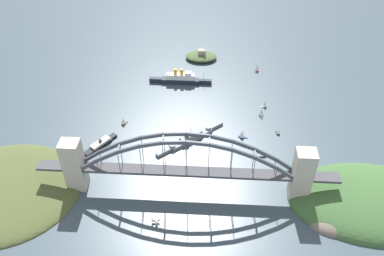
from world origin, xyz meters
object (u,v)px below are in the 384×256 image
Objects in this scene: small_boat_0 at (261,112)px; small_boat_3 at (278,131)px; small_boat_2 at (264,156)px; channel_marker_buoy at (144,172)px; harbor_ferry_steamer at (100,144)px; naval_cruiser at (190,138)px; harbor_arch_bridge at (187,169)px; ocean_liner at (180,79)px; small_boat_4 at (242,134)px; small_boat_5 at (123,121)px; small_boat_6 at (265,104)px; small_boat_1 at (257,68)px; seaplane_taxiing_near_bridge at (156,221)px; fort_island_mid_harbor at (201,56)px.

small_boat_3 is at bearing -63.35° from small_boat_0.
channel_marker_buoy reaches higher than small_boat_2.
harbor_ferry_steamer is 3.25× the size of small_boat_0.
harbor_arch_bridge is at bearing -89.03° from naval_cruiser.
ocean_liner is 7.61× the size of small_boat_4.
ocean_liner is 6.93× the size of small_boat_0.
ocean_liner reaches higher than small_boat_5.
naval_cruiser reaches higher than small_boat_6.
naval_cruiser is at bearing -16.46° from small_boat_5.
small_boat_1 is 3.89× the size of channel_marker_buoy.
harbor_arch_bridge is at bearing -109.91° from small_boat_1.
small_boat_3 is 2.56× the size of channel_marker_buoy.
channel_marker_buoy is at bearing -35.39° from harbor_ferry_steamer.
naval_cruiser is 6.20× the size of small_boat_1.
ocean_liner reaches higher than small_boat_1.
harbor_ferry_steamer is 113.98m from seaplane_taxiing_near_bridge.
naval_cruiser is at bearing 90.97° from harbor_arch_bridge.
harbor_arch_bridge is 28.37× the size of small_boat_2.
fort_island_mid_harbor is 3.77× the size of small_boat_0.
small_boat_6 is (80.97, 62.48, 1.37)m from naval_cruiser.
seaplane_taxiing_near_bridge is at bearing -71.64° from channel_marker_buoy.
harbor_ferry_steamer is 3.36× the size of small_boat_1.
seaplane_taxiing_near_bridge is 165.43m from small_boat_3.
small_boat_6 is at bearing -53.85° from fort_island_mid_harbor.
ocean_liner is at bearing 100.19° from naval_cruiser.
seaplane_taxiing_near_bridge is at bearing -101.71° from naval_cruiser.
naval_cruiser reaches higher than small_boat_2.
harbor_arch_bridge is 237.87m from fort_island_mid_harbor.
small_boat_4 is 1.09× the size of small_boat_5.
small_boat_5 is (-150.60, -118.91, -0.61)m from small_boat_1.
small_boat_0 is 44.66m from small_boat_4.
harbor_ferry_steamer is at bearing -117.38° from fort_island_mid_harbor.
harbor_arch_bridge is 3.40× the size of ocean_liner.
small_boat_4 reaches higher than harbor_ferry_steamer.
small_boat_5 reaches higher than small_boat_3.
naval_cruiser reaches higher than small_boat_1.
small_boat_5 is at bearing 129.45° from harbor_arch_bridge.
small_boat_5 is at bearing 112.08° from seaplane_taxiing_near_bridge.
naval_cruiser is 76.56m from small_boat_2.
harbor_arch_bridge is at bearing -50.55° from small_boat_5.
harbor_arch_bridge is 23.54× the size of small_boat_0.
small_boat_6 reaches higher than small_boat_2.
harbor_ferry_steamer is at bearing -137.19° from small_boat_1.
small_boat_2 is 40.23m from small_boat_3.
harbor_arch_bridge is at bearing -121.25° from small_boat_6.
small_boat_2 is (92.76, -127.49, -5.01)m from ocean_liner.
small_boat_6 is at bearing 72.45° from small_boat_0.
small_boat_0 is 1.21× the size of small_boat_2.
small_boat_2 is 3.34× the size of channel_marker_buoy.
small_boat_2 is at bearing -54.15° from small_boat_4.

